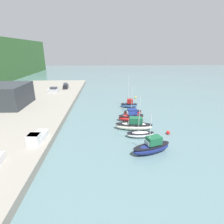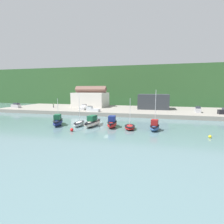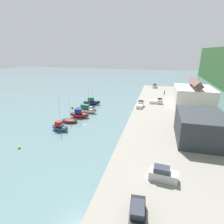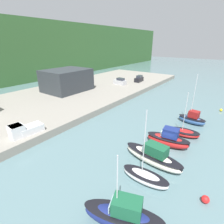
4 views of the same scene
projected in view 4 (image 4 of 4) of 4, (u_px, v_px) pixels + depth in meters
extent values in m
plane|color=slate|center=(164.00, 147.00, 25.54)|extent=(320.00, 320.00, 0.00)
cube|color=gray|center=(43.00, 104.00, 41.62)|extent=(106.42, 28.33, 1.33)
cube|color=#2D3338|center=(67.00, 80.00, 49.32)|extent=(12.06, 9.62, 5.96)
cube|color=slate|center=(79.00, 82.00, 46.71)|extent=(11.46, 0.10, 3.57)
ellipsoid|color=navy|center=(123.00, 218.00, 14.42)|extent=(4.09, 6.96, 1.62)
ellipsoid|color=black|center=(123.00, 213.00, 14.20)|extent=(4.21, 7.12, 0.12)
cube|color=#195638|center=(127.00, 206.00, 13.78)|extent=(2.19, 2.70, 1.30)
cube|color=#8CA5B2|center=(111.00, 204.00, 14.21)|extent=(1.31, 0.54, 0.65)
cylinder|color=silver|center=(117.00, 184.00, 13.26)|extent=(0.10, 0.10, 5.32)
ellipsoid|color=silver|center=(145.00, 177.00, 19.10)|extent=(1.92, 5.25, 1.12)
ellipsoid|color=black|center=(145.00, 175.00, 18.95)|extent=(2.00, 5.35, 0.12)
cylinder|color=silver|center=(144.00, 143.00, 17.74)|extent=(0.10, 0.10, 7.28)
ellipsoid|color=white|center=(152.00, 158.00, 22.03)|extent=(3.03, 7.93, 1.50)
ellipsoid|color=black|center=(153.00, 154.00, 21.84)|extent=(3.13, 8.10, 0.12)
cube|color=#195638|center=(156.00, 150.00, 21.27)|extent=(1.90, 2.88, 1.27)
cube|color=#8CA5B2|center=(146.00, 146.00, 22.29)|extent=(1.44, 0.27, 0.64)
cube|color=black|center=(181.00, 169.00, 19.59)|extent=(0.39, 0.32, 0.56)
ellipsoid|color=red|center=(168.00, 141.00, 25.74)|extent=(2.73, 6.21, 1.58)
ellipsoid|color=black|center=(168.00, 138.00, 25.53)|extent=(2.83, 6.33, 0.12)
cube|color=navy|center=(171.00, 133.00, 25.06)|extent=(1.81, 2.26, 1.29)
cube|color=#8CA5B2|center=(162.00, 132.00, 25.70)|extent=(1.45, 0.24, 0.65)
cube|color=black|center=(189.00, 144.00, 24.27)|extent=(0.39, 0.31, 0.56)
ellipsoid|color=red|center=(184.00, 133.00, 28.63)|extent=(2.75, 4.86, 0.97)
ellipsoid|color=black|center=(184.00, 131.00, 28.51)|extent=(2.85, 4.96, 0.12)
cylinder|color=silver|center=(185.00, 112.00, 27.44)|extent=(0.10, 0.10, 6.29)
ellipsoid|color=#33568E|center=(192.00, 120.00, 32.91)|extent=(2.54, 5.04, 1.30)
ellipsoid|color=black|center=(192.00, 118.00, 32.74)|extent=(2.63, 5.14, 0.12)
cube|color=maroon|center=(194.00, 114.00, 32.28)|extent=(1.66, 1.86, 1.23)
cube|color=#8CA5B2|center=(188.00, 114.00, 32.98)|extent=(1.31, 0.27, 0.61)
cylinder|color=silver|center=(194.00, 96.00, 31.42)|extent=(0.10, 0.10, 7.93)
cube|color=black|center=(139.00, 80.00, 61.31)|extent=(4.32, 2.10, 1.40)
cube|color=#333842|center=(139.00, 76.00, 61.16)|extent=(2.41, 1.69, 0.76)
cube|color=#B7B7BC|center=(120.00, 82.00, 57.28)|extent=(2.12, 4.33, 1.40)
cube|color=#333842|center=(121.00, 79.00, 56.68)|extent=(1.71, 2.42, 0.76)
cube|color=silver|center=(31.00, 129.00, 26.89)|extent=(3.65, 2.26, 1.10)
cube|color=silver|center=(17.00, 131.00, 25.31)|extent=(2.03, 2.04, 1.90)
cube|color=#2D333D|center=(16.00, 127.00, 25.05)|extent=(1.75, 1.92, 0.50)
sphere|color=yellow|center=(221.00, 110.00, 38.73)|extent=(0.58, 0.58, 0.58)
sphere|color=red|center=(205.00, 199.00, 16.65)|extent=(0.75, 0.75, 0.75)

